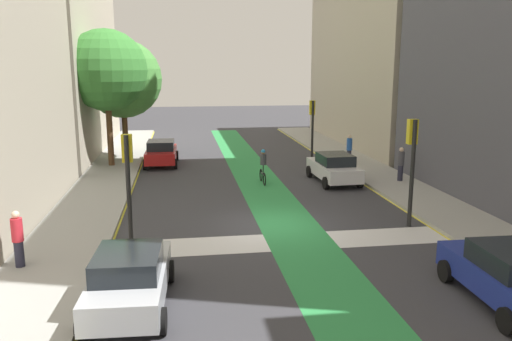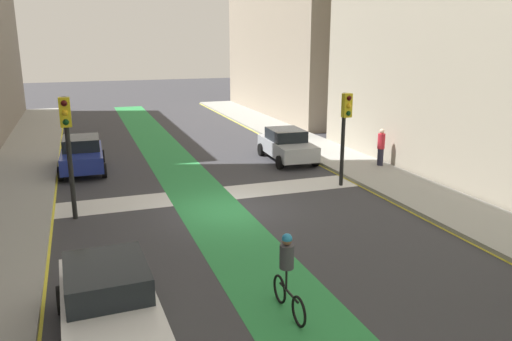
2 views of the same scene
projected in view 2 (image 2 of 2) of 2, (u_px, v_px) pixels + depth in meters
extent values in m
plane|color=#38383D|center=(230.00, 210.00, 17.97)|extent=(120.00, 120.00, 0.00)
cube|color=#2D8C47|center=(213.00, 212.00, 17.77)|extent=(2.40, 60.00, 0.01)
cube|color=silver|center=(215.00, 194.00, 19.79)|extent=(12.00, 1.80, 0.01)
cube|color=#9E9E99|center=(407.00, 188.00, 20.37)|extent=(3.00, 60.00, 0.15)
cube|color=yellow|center=(375.00, 193.00, 19.91)|extent=(0.16, 60.00, 0.01)
cube|color=yellow|center=(50.00, 231.00, 16.03)|extent=(0.16, 60.00, 0.01)
cylinder|color=black|center=(70.00, 159.00, 16.61)|extent=(0.16, 0.16, 4.15)
cube|color=gold|center=(65.00, 112.00, 16.02)|extent=(0.35, 0.28, 0.95)
sphere|color=#3F0A0A|center=(64.00, 103.00, 15.81)|extent=(0.20, 0.20, 0.20)
sphere|color=yellow|center=(65.00, 113.00, 15.89)|extent=(0.20, 0.20, 0.20)
sphere|color=#0C3814|center=(66.00, 122.00, 15.96)|extent=(0.20, 0.20, 0.20)
cylinder|color=black|center=(343.00, 140.00, 20.52)|extent=(0.16, 0.16, 3.85)
cube|color=gold|center=(347.00, 105.00, 19.97)|extent=(0.35, 0.28, 0.95)
sphere|color=#3F0A0A|center=(349.00, 98.00, 19.77)|extent=(0.20, 0.20, 0.20)
sphere|color=yellow|center=(349.00, 106.00, 19.84)|extent=(0.20, 0.20, 0.20)
sphere|color=#0C3814|center=(348.00, 113.00, 19.92)|extent=(0.20, 0.20, 0.20)
cube|color=navy|center=(82.00, 157.00, 23.06)|extent=(1.90, 4.24, 0.70)
cube|color=black|center=(81.00, 143.00, 23.09)|extent=(1.65, 2.04, 0.55)
cylinder|color=black|center=(104.00, 171.00, 22.07)|extent=(0.24, 0.65, 0.64)
cylinder|color=black|center=(60.00, 174.00, 21.53)|extent=(0.24, 0.65, 0.64)
cylinder|color=black|center=(102.00, 156.00, 24.77)|extent=(0.24, 0.65, 0.64)
cylinder|color=black|center=(63.00, 159.00, 24.23)|extent=(0.24, 0.65, 0.64)
cube|color=#B2B7BF|center=(287.00, 148.00, 25.07)|extent=(2.00, 4.28, 0.70)
cube|color=black|center=(286.00, 135.00, 25.10)|extent=(1.69, 2.07, 0.55)
cylinder|color=black|center=(315.00, 160.00, 24.05)|extent=(0.25, 0.65, 0.64)
cylinder|color=black|center=(280.00, 162.00, 23.55)|extent=(0.25, 0.65, 0.64)
cylinder|color=black|center=(293.00, 147.00, 26.78)|extent=(0.25, 0.65, 0.64)
cylinder|color=black|center=(261.00, 149.00, 26.27)|extent=(0.25, 0.65, 0.64)
cube|color=silver|center=(110.00, 310.00, 10.07)|extent=(1.95, 4.26, 0.70)
cube|color=black|center=(106.00, 278.00, 10.09)|extent=(1.67, 2.06, 0.55)
cylinder|color=black|center=(144.00, 286.00, 11.80)|extent=(0.24, 0.65, 0.64)
cylinder|color=black|center=(62.00, 300.00, 11.16)|extent=(0.24, 0.65, 0.64)
torus|color=black|center=(299.00, 311.00, 10.65)|extent=(0.07, 0.68, 0.68)
torus|color=black|center=(280.00, 289.00, 11.60)|extent=(0.07, 0.68, 0.68)
cylinder|color=black|center=(289.00, 292.00, 11.08)|extent=(0.07, 0.95, 0.06)
cylinder|color=black|center=(286.00, 278.00, 11.15)|extent=(0.05, 0.05, 0.50)
cylinder|color=#3F3F47|center=(287.00, 257.00, 11.01)|extent=(0.32, 0.32, 0.55)
sphere|color=#8C6647|center=(287.00, 240.00, 10.92)|extent=(0.22, 0.22, 0.22)
sphere|color=#268CCC|center=(287.00, 239.00, 10.91)|extent=(0.23, 0.23, 0.23)
cylinder|color=#262638|center=(380.00, 157.00, 23.61)|extent=(0.28, 0.28, 0.80)
cylinder|color=red|center=(381.00, 141.00, 23.42)|extent=(0.34, 0.34, 0.71)
sphere|color=beige|center=(382.00, 131.00, 23.30)|extent=(0.23, 0.23, 0.23)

